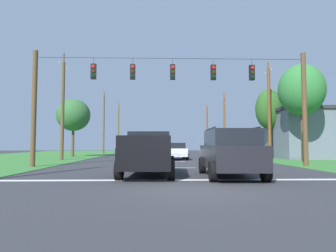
% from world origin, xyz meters
% --- Properties ---
extents(ground_plane, '(120.00, 120.00, 0.00)m').
position_xyz_m(ground_plane, '(0.00, 0.00, 0.00)').
color(ground_plane, '#333338').
extents(stop_bar_stripe, '(14.09, 0.45, 0.01)m').
position_xyz_m(stop_bar_stripe, '(0.00, 2.35, 0.00)').
color(stop_bar_stripe, white).
rests_on(stop_bar_stripe, ground).
extents(lane_dash_0, '(2.50, 0.15, 0.01)m').
position_xyz_m(lane_dash_0, '(0.00, 8.35, 0.00)').
color(lane_dash_0, white).
rests_on(lane_dash_0, ground).
extents(lane_dash_1, '(2.50, 0.15, 0.01)m').
position_xyz_m(lane_dash_1, '(0.00, 14.86, 0.00)').
color(lane_dash_1, white).
rests_on(lane_dash_1, ground).
extents(lane_dash_2, '(2.50, 0.15, 0.01)m').
position_xyz_m(lane_dash_2, '(0.00, 24.05, 0.00)').
color(lane_dash_2, white).
rests_on(lane_dash_2, ground).
extents(lane_dash_3, '(2.50, 0.15, 0.01)m').
position_xyz_m(lane_dash_3, '(0.00, 30.72, 0.00)').
color(lane_dash_3, white).
rests_on(lane_dash_3, ground).
extents(overhead_signal_span, '(17.15, 0.31, 7.20)m').
position_xyz_m(overhead_signal_span, '(-0.12, 9.15, 4.15)').
color(overhead_signal_span, brown).
rests_on(overhead_signal_span, ground).
extents(pickup_truck, '(2.46, 5.48, 1.95)m').
position_xyz_m(pickup_truck, '(-1.36, 4.21, 0.97)').
color(pickup_truck, black).
rests_on(pickup_truck, ground).
extents(suv_black, '(2.31, 4.85, 2.05)m').
position_xyz_m(suv_black, '(2.09, 3.28, 1.06)').
color(suv_black, black).
rests_on(suv_black, ground).
extents(distant_car_crossing_white, '(2.09, 4.33, 1.52)m').
position_xyz_m(distant_car_crossing_white, '(0.62, 18.16, 0.79)').
color(distant_car_crossing_white, silver).
rests_on(distant_car_crossing_white, ground).
extents(utility_pole_mid_right, '(0.29, 1.68, 9.18)m').
position_xyz_m(utility_pole_mid_right, '(9.47, 18.31, 4.45)').
color(utility_pole_mid_right, brown).
rests_on(utility_pole_mid_right, ground).
extents(utility_pole_far_right, '(0.34, 1.95, 9.46)m').
position_xyz_m(utility_pole_far_right, '(9.10, 35.84, 4.57)').
color(utility_pole_far_right, brown).
rests_on(utility_pole_far_right, ground).
extents(utility_pole_near_left, '(0.34, 1.95, 10.21)m').
position_xyz_m(utility_pole_near_left, '(9.35, 53.65, 4.95)').
color(utility_pole_near_left, brown).
rests_on(utility_pole_near_left, ground).
extents(utility_pole_far_left, '(0.30, 1.99, 9.37)m').
position_xyz_m(utility_pole_far_left, '(-9.27, 16.71, 4.46)').
color(utility_pole_far_left, brown).
rests_on(utility_pole_far_left, ground).
extents(utility_pole_distant_right, '(0.27, 1.74, 9.33)m').
position_xyz_m(utility_pole_distant_right, '(-9.14, 35.28, 4.71)').
color(utility_pole_distant_right, brown).
rests_on(utility_pole_distant_right, ground).
extents(utility_pole_distant_left, '(0.27, 1.90, 10.29)m').
position_xyz_m(utility_pole_distant_left, '(-9.37, 53.16, 5.16)').
color(utility_pole_distant_left, brown).
rests_on(utility_pole_distant_left, ground).
extents(tree_roadside_right, '(2.67, 2.67, 6.95)m').
position_xyz_m(tree_roadside_right, '(10.20, 20.30, 4.88)').
color(tree_roadside_right, brown).
rests_on(tree_roadside_right, ground).
extents(tree_roadside_far_right, '(3.72, 3.72, 7.99)m').
position_xyz_m(tree_roadside_far_right, '(10.84, 14.71, 5.86)').
color(tree_roadside_far_right, brown).
rests_on(tree_roadside_far_right, ground).
extents(tree_roadside_left, '(3.69, 3.69, 6.43)m').
position_xyz_m(tree_roadside_left, '(-10.44, 24.10, 4.63)').
color(tree_roadside_left, brown).
rests_on(tree_roadside_left, ground).
extents(roadside_store, '(11.35, 7.52, 5.14)m').
position_xyz_m(roadside_store, '(15.99, 19.59, 2.44)').
color(roadside_store, slate).
rests_on(roadside_store, ground).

